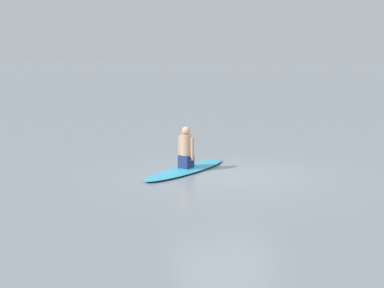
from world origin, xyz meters
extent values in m
plane|color=gray|center=(0.00, 0.00, 0.00)|extent=(400.00, 400.00, 0.00)
ellipsoid|color=#339EC6|center=(0.80, -0.80, 0.04)|extent=(3.01, 2.79, 0.09)
cube|color=navy|center=(0.80, -0.80, 0.25)|extent=(0.44, 0.44, 0.32)
cylinder|color=tan|center=(0.80, -0.80, 0.66)|extent=(0.43, 0.43, 0.54)
sphere|color=tan|center=(0.80, -0.80, 1.03)|extent=(0.22, 0.22, 0.22)
cylinder|color=tan|center=(0.93, -0.94, 0.59)|extent=(0.12, 0.12, 0.59)
cylinder|color=tan|center=(0.68, -0.67, 0.59)|extent=(0.12, 0.12, 0.59)
camera|label=1|loc=(4.48, 13.11, 3.01)|focal=54.33mm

